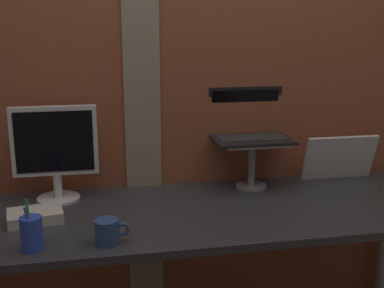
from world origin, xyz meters
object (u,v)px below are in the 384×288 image
object	(u,v)px
laptop	(248,125)
coffee_mug	(108,232)
whiteboard_panel	(340,158)
monitor	(55,147)
pen_cup	(32,233)

from	to	relation	value
laptop	coffee_mug	bearing A→B (deg)	-140.76
whiteboard_panel	monitor	bearing A→B (deg)	-178.57
whiteboard_panel	pen_cup	size ratio (longest dim) A/B	1.98
whiteboard_panel	coffee_mug	world-z (taller)	whiteboard_panel
laptop	pen_cup	bearing A→B (deg)	-149.23
laptop	pen_cup	world-z (taller)	laptop
pen_cup	coffee_mug	world-z (taller)	pen_cup
coffee_mug	laptop	bearing A→B (deg)	39.24
laptop	whiteboard_panel	distance (m)	0.48
monitor	coffee_mug	world-z (taller)	monitor
whiteboard_panel	pen_cup	xyz separation A→B (m)	(-1.36, -0.51, -0.05)
whiteboard_panel	coffee_mug	bearing A→B (deg)	-155.56
monitor	whiteboard_panel	distance (m)	1.32
laptop	coffee_mug	world-z (taller)	laptop
whiteboard_panel	coffee_mug	distance (m)	1.23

